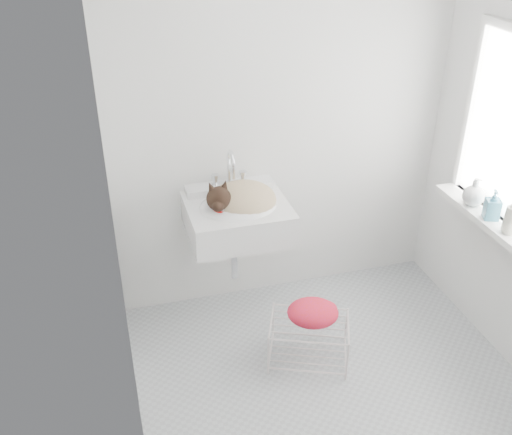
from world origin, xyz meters
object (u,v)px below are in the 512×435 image
object	(u,v)px
bottle_b	(490,218)
wire_rack	(309,339)
bottle_a	(508,232)
bottle_c	(472,204)
cat	(240,199)
sink	(237,204)

from	to	relation	value
bottle_b	wire_rack	bearing A→B (deg)	176.98
bottle_a	bottle_b	xyz separation A→B (m)	(0.00, 0.16, 0.00)
wire_rack	bottle_c	world-z (taller)	bottle_c
bottle_a	bottle_c	world-z (taller)	bottle_a
wire_rack	bottle_a	size ratio (longest dim) A/B	2.45
cat	sink	bearing A→B (deg)	126.66
wire_rack	bottle_a	distance (m)	1.29
cat	bottle_b	xyz separation A→B (m)	(1.35, -0.55, -0.04)
bottle_a	cat	bearing A→B (deg)	152.01
bottle_c	wire_rack	bearing A→B (deg)	-173.35
sink	cat	xyz separation A→B (m)	(0.01, -0.02, 0.04)
wire_rack	bottle_a	world-z (taller)	bottle_a
cat	bottle_a	bearing A→B (deg)	-27.78
bottle_a	bottle_b	distance (m)	0.16
bottle_b	bottle_c	xyz separation A→B (m)	(0.00, 0.18, 0.00)
bottle_a	bottle_c	bearing A→B (deg)	90.00
sink	bottle_a	xyz separation A→B (m)	(1.36, -0.74, 0.00)
sink	bottle_c	bearing A→B (deg)	-16.01
bottle_a	bottle_c	xyz separation A→B (m)	(0.00, 0.34, 0.00)
bottle_b	sink	bearing A→B (deg)	157.27
sink	bottle_b	size ratio (longest dim) A/B	3.39
cat	wire_rack	world-z (taller)	cat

